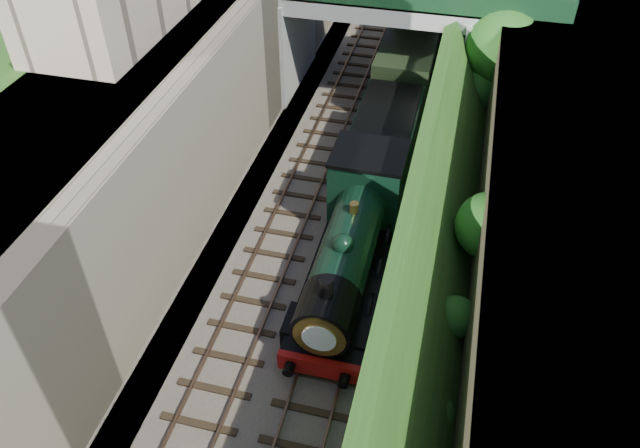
# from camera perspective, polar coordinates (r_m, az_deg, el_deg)

# --- Properties ---
(trackbed) EXTENTS (10.00, 90.00, 0.20)m
(trackbed) POSITION_cam_1_polar(r_m,az_deg,el_deg) (32.59, 4.62, 8.54)
(trackbed) COLOR #473F38
(trackbed) RESTS_ON ground
(retaining_wall) EXTENTS (1.00, 90.00, 7.00)m
(retaining_wall) POSITION_cam_1_polar(r_m,az_deg,el_deg) (32.12, -5.06, 14.96)
(retaining_wall) COLOR #756B56
(retaining_wall) RESTS_ON ground
(street_plateau_left) EXTENTS (6.00, 90.00, 7.00)m
(street_plateau_left) POSITION_cam_1_polar(r_m,az_deg,el_deg) (33.34, -10.99, 15.40)
(street_plateau_left) COLOR #262628
(street_plateau_left) RESTS_ON ground
(street_plateau_right) EXTENTS (8.00, 90.00, 6.25)m
(street_plateau_right) POSITION_cam_1_polar(r_m,az_deg,el_deg) (31.25, 22.59, 10.32)
(street_plateau_right) COLOR #262628
(street_plateau_right) RESTS_ON ground
(embankment_slope) EXTENTS (4.02, 90.00, 6.36)m
(embankment_slope) POSITION_cam_1_polar(r_m,az_deg,el_deg) (27.85, 13.75, 7.72)
(embankment_slope) COLOR #1E4714
(embankment_slope) RESTS_ON ground
(track_left) EXTENTS (2.50, 90.00, 0.20)m
(track_left) POSITION_cam_1_polar(r_m,az_deg,el_deg) (32.83, 1.16, 9.24)
(track_left) COLOR black
(track_left) RESTS_ON trackbed
(track_right) EXTENTS (2.50, 90.00, 0.20)m
(track_right) POSITION_cam_1_polar(r_m,az_deg,el_deg) (32.38, 6.74, 8.45)
(track_right) COLOR black
(track_right) RESTS_ON trackbed
(road_bridge) EXTENTS (16.00, 6.40, 7.25)m
(road_bridge) POSITION_cam_1_polar(r_m,az_deg,el_deg) (34.15, 7.93, 17.44)
(road_bridge) COLOR gray
(road_bridge) RESTS_ON ground
(tree) EXTENTS (3.60, 3.80, 6.60)m
(tree) POSITION_cam_1_polar(r_m,az_deg,el_deg) (31.25, 16.60, 14.99)
(tree) COLOR black
(tree) RESTS_ON ground
(locomotive) EXTENTS (3.10, 10.22, 3.83)m
(locomotive) POSITION_cam_1_polar(r_m,az_deg,el_deg) (23.01, 2.91, -1.84)
(locomotive) COLOR black
(locomotive) RESTS_ON trackbed
(tender) EXTENTS (2.70, 6.00, 3.05)m
(tender) POSITION_cam_1_polar(r_m,az_deg,el_deg) (28.94, 5.94, 7.42)
(tender) COLOR black
(tender) RESTS_ON trackbed
(coach_front) EXTENTS (2.90, 18.00, 3.70)m
(coach_front) POSITION_cam_1_polar(r_m,az_deg,el_deg) (39.84, 9.18, 17.65)
(coach_front) COLOR black
(coach_front) RESTS_ON trackbed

